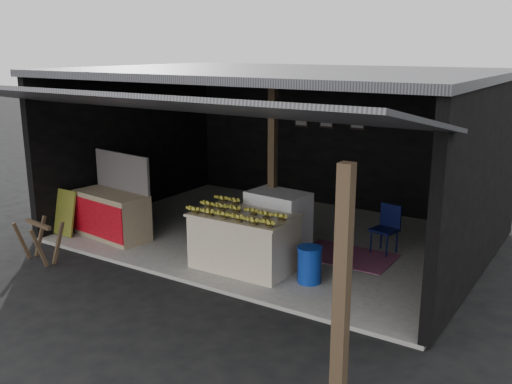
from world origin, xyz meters
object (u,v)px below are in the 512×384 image
Objects in this scene: water_barrel at (309,266)px; neighbor_stall at (112,213)px; banana_table at (244,241)px; sawhorse at (39,237)px; white_crate at (278,224)px; plastic_chair at (387,225)px.

neighbor_stall is at bearing -178.43° from water_barrel.
sawhorse is at bearing -154.88° from banana_table.
water_barrel is at bearing 8.26° from neighbor_stall.
sawhorse is at bearing -139.10° from white_crate.
neighbor_stall reaches higher than white_crate.
white_crate is 2.08× the size of water_barrel.
sawhorse is 4.36m from water_barrel.
neighbor_stall is 4.81m from plastic_chair.
banana_table reaches higher than plastic_chair.
sawhorse is (-2.98, -1.47, -0.07)m from banana_table.
banana_table is 1.12m from water_barrel.
white_crate is at bearing 22.51° from neighbor_stall.
sawhorse is (-3.11, -2.24, -0.17)m from white_crate.
white_crate is 0.70× the size of neighbor_stall.
banana_table is 2.46m from plastic_chair.
banana_table is at bearing -177.52° from water_barrel.
neighbor_stall is (-2.95, -0.84, -0.08)m from white_crate.
water_barrel is at bearing 1.36° from banana_table.
plastic_chair reaches higher than sawhorse.
water_barrel is (4.08, 1.52, -0.11)m from sawhorse.
neighbor_stall is 2.17× the size of sawhorse.
neighbor_stall reaches higher than water_barrel.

